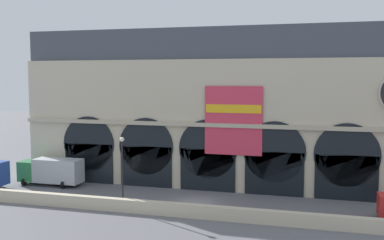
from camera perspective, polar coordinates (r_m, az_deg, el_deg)
ground_plane at (r=45.30m, az=0.52°, el=-10.53°), size 200.00×200.00×0.00m
quay_parapet_wall at (r=40.87m, az=-1.17°, el=-11.44°), size 90.00×0.70×1.21m
station_building at (r=50.91m, az=2.72°, el=1.23°), size 44.76×5.32×17.98m
box_truck_west at (r=54.52m, az=-17.50°, el=-6.19°), size 7.50×2.91×3.12m
street_lamp_quayside at (r=42.80m, az=-8.88°, el=-5.47°), size 0.44×0.44×6.90m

